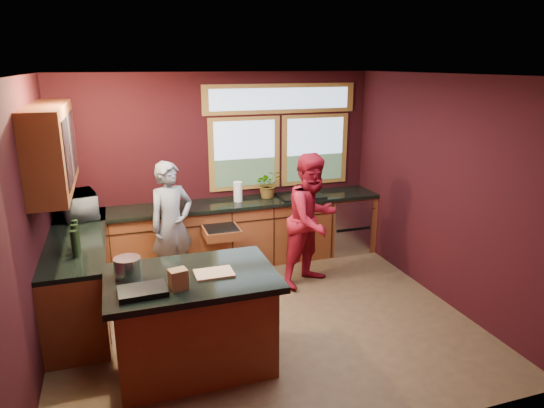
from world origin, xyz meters
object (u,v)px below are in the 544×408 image
island (194,320)px  person_grey (172,225)px  cutting_board (214,273)px  person_red (312,220)px  stock_pot (128,267)px

island → person_grey: 1.89m
person_grey → cutting_board: size_ratio=4.71×
person_red → person_grey: bearing=138.1°
person_grey → person_red: person_red is taller
cutting_board → stock_pot: (-0.75, 0.20, 0.08)m
stock_pot → island: bearing=-15.3°
person_grey → stock_pot: 1.82m
island → stock_pot: size_ratio=6.46×
cutting_board → stock_pot: 0.78m
island → person_grey: (0.04, 1.86, 0.35)m
person_red → stock_pot: 2.63m
island → person_grey: bearing=88.6°
person_red → cutting_board: 2.12m
stock_pot → person_red: bearing=27.5°
person_grey → cutting_board: bearing=-107.6°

